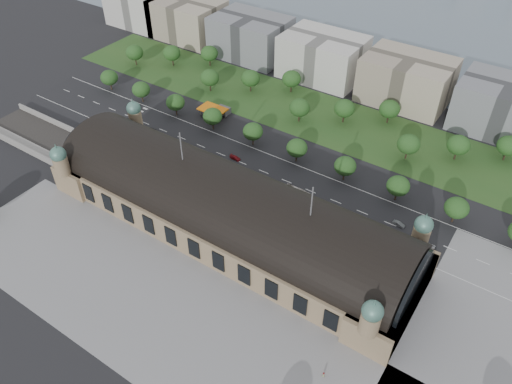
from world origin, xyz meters
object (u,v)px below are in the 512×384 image
Objects in this scene: traffic_car_5 at (399,224)px; bus_mid at (298,193)px; petrol_station at (218,110)px; traffic_car_1 at (137,111)px; traffic_car_6 at (429,245)px; bus_west at (246,180)px; parked_car_0 at (127,134)px; pedestrian_0 at (324,375)px; traffic_car_3 at (235,158)px; parked_car_6 at (186,167)px; parked_car_1 at (153,149)px; traffic_car_2 at (151,130)px; parked_car_3 at (196,170)px; parked_car_2 at (165,156)px; parked_car_5 at (228,177)px; parked_car_4 at (159,150)px; bus_east at (351,225)px.

traffic_car_5 is 0.38× the size of bus_mid.
traffic_car_1 is at bearing -150.07° from petrol_station.
bus_west reaches higher than traffic_car_6.
pedestrian_0 reaches higher than parked_car_0.
traffic_car_3 reaches higher than traffic_car_1.
parked_car_1 is at bearing -123.35° from parked_car_6.
traffic_car_3 is at bearing 96.55° from traffic_car_5.
parked_car_6 is (34.09, -13.31, -0.14)m from traffic_car_2.
petrol_station is 151.99m from pedestrian_0.
traffic_car_6 is (93.04, -4.16, -0.14)m from traffic_car_3.
parked_car_0 is at bearing 102.22° from traffic_car_5.
parked_car_3 is 0.85× the size of parked_car_6.
pedestrian_0 is at bearing 28.64° from parked_car_2.
traffic_car_3 is 14.78m from parked_car_5.
traffic_car_5 is at bearing 71.83° from parked_car_6.
traffic_car_1 is at bearing -153.99° from parked_car_2.
parked_car_5 is 99.10m from pedestrian_0.
petrol_station reaches higher than parked_car_4.
bus_west is (-65.09, -11.60, 0.80)m from traffic_car_5.
bus_mid is (51.88, 11.00, 1.19)m from parked_car_6.
pedestrian_0 reaches higher than parked_car_5.
traffic_car_3 is 38.01m from bus_mid.
petrol_station is at bearing -63.13° from traffic_car_1.
parked_car_2 is at bearing 176.78° from pedestrian_0.
bus_east reaches higher than traffic_car_2.
petrol_station is 2.80× the size of traffic_car_5.
traffic_car_1 is 132.51m from bus_east.
traffic_car_5 is 1.04× the size of traffic_car_6.
parked_car_0 is (-26.09, -40.28, -2.14)m from petrol_station.
traffic_car_2 is at bearing 92.57° from bus_mid.
traffic_car_2 reaches higher than traffic_car_1.
parked_car_5 is (33.37, 3.39, -0.05)m from parked_car_2.
traffic_car_5 is 73.76m from pedestrian_0.
parked_car_5 is at bearing 60.97° from parked_car_2.
parked_car_5 is (5.69, -13.64, -0.07)m from traffic_car_3.
traffic_car_2 reaches higher than parked_car_2.
petrol_station is 43.18m from parked_car_1.
parked_car_0 is 93.46m from bus_mid.
bus_west reaches higher than traffic_car_1.
bus_mid is (67.10, -33.28, -1.11)m from petrol_station.
parked_car_6 is at bearing -106.19° from parked_car_3.
parked_car_6 is (-93.73, -17.97, -0.18)m from traffic_car_5.
traffic_car_1 is 1.07× the size of parked_car_4.
parked_car_3 is 73.89m from bus_east.
parked_car_2 is at bearing 43.77° from parked_car_0.
bus_east is 5.73× the size of pedestrian_0.
parked_car_0 is 28.30m from parked_car_2.
petrol_station is at bearing 140.05° from parked_car_1.
parked_car_2 is at bearing 91.23° from bus_east.
traffic_car_2 reaches higher than parked_car_3.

